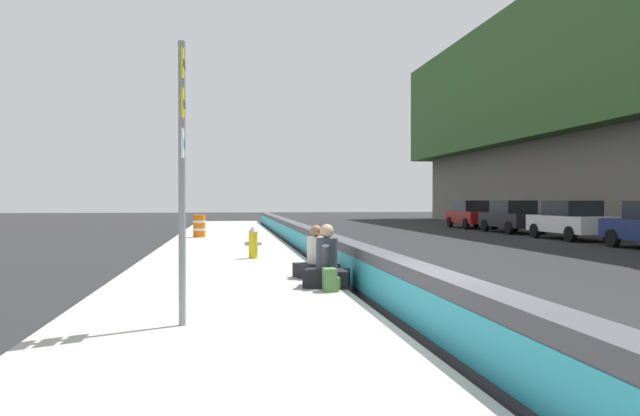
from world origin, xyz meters
name	(u,v)px	position (x,y,z in m)	size (l,w,h in m)	color
ground_plane	(434,338)	(0.00, 0.00, 0.00)	(160.00, 160.00, 0.00)	#232326
sidewalk_strip	(220,340)	(0.00, 2.65, 0.07)	(80.00, 4.40, 0.14)	#A8A59E
jersey_barrier	(434,304)	(0.00, 0.00, 0.42)	(76.00, 0.45, 0.85)	#47474C
route_sign_post	(182,160)	(0.57, 3.12, 2.23)	(0.44, 0.09, 3.60)	gray
fire_hydrant	(253,242)	(9.53, 1.89, 0.59)	(0.26, 0.46, 0.88)	gold
seated_person_foreground	(327,267)	(3.79, 0.76, 0.50)	(0.87, 0.96, 1.15)	black
seated_person_middle	(316,261)	(5.15, 0.77, 0.48)	(0.86, 0.93, 1.08)	black
backpack	(330,280)	(3.20, 0.79, 0.33)	(0.32, 0.28, 0.40)	#4C7A3D
construction_barrel	(199,226)	(19.56, 3.80, 0.62)	(0.54, 0.54, 0.95)	orange
parked_car_fourth	(571,220)	(17.62, -12.18, 0.86)	(4.52, 1.99, 1.71)	silver
parked_car_midline	(512,217)	(23.35, -12.24, 0.86)	(4.53, 2.00, 1.71)	black
parked_car_far	(472,214)	(28.82, -12.22, 0.86)	(4.54, 2.03, 1.71)	maroon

